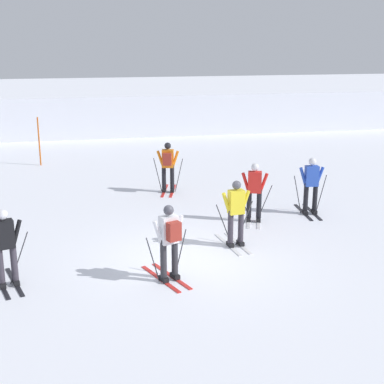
{
  "coord_description": "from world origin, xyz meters",
  "views": [
    {
      "loc": [
        -2.3,
        -12.0,
        5.12
      ],
      "look_at": [
        0.62,
        2.59,
        0.9
      ],
      "focal_mm": 51.73,
      "sensor_mm": 36.0,
      "label": 1
    }
  ],
  "objects_px": {
    "skier_orange": "(168,165)",
    "skier_yellow": "(236,212)",
    "trail_marker_pole": "(39,141)",
    "skier_red": "(254,191)",
    "skier_blue": "(311,184)",
    "skier_black": "(5,246)",
    "skier_white": "(169,239)"
  },
  "relations": [
    {
      "from": "skier_blue",
      "to": "trail_marker_pole",
      "type": "relative_size",
      "value": 0.87
    },
    {
      "from": "skier_black",
      "to": "skier_blue",
      "type": "height_order",
      "value": "same"
    },
    {
      "from": "skier_orange",
      "to": "skier_black",
      "type": "xyz_separation_m",
      "value": [
        -4.44,
        -6.53,
        -0.04
      ]
    },
    {
      "from": "skier_black",
      "to": "skier_white",
      "type": "relative_size",
      "value": 1.0
    },
    {
      "from": "skier_red",
      "to": "skier_orange",
      "type": "bearing_deg",
      "value": 118.79
    },
    {
      "from": "skier_blue",
      "to": "trail_marker_pole",
      "type": "xyz_separation_m",
      "value": [
        -8.25,
        8.2,
        0.07
      ]
    },
    {
      "from": "skier_blue",
      "to": "skier_red",
      "type": "bearing_deg",
      "value": -169.26
    },
    {
      "from": "trail_marker_pole",
      "to": "skier_orange",
      "type": "bearing_deg",
      "value": -48.45
    },
    {
      "from": "skier_yellow",
      "to": "skier_red",
      "type": "bearing_deg",
      "value": 59.45
    },
    {
      "from": "skier_white",
      "to": "skier_orange",
      "type": "bearing_deg",
      "value": 81.4
    },
    {
      "from": "skier_yellow",
      "to": "skier_white",
      "type": "distance_m",
      "value": 2.57
    },
    {
      "from": "skier_blue",
      "to": "skier_white",
      "type": "bearing_deg",
      "value": -141.76
    },
    {
      "from": "skier_red",
      "to": "trail_marker_pole",
      "type": "distance_m",
      "value": 10.69
    },
    {
      "from": "skier_white",
      "to": "trail_marker_pole",
      "type": "xyz_separation_m",
      "value": [
        -3.44,
        12.0,
        0.03
      ]
    },
    {
      "from": "skier_orange",
      "to": "skier_white",
      "type": "bearing_deg",
      "value": -98.6
    },
    {
      "from": "skier_orange",
      "to": "skier_black",
      "type": "relative_size",
      "value": 1.0
    },
    {
      "from": "skier_yellow",
      "to": "trail_marker_pole",
      "type": "xyz_separation_m",
      "value": [
        -5.37,
        10.3,
        0.07
      ]
    },
    {
      "from": "skier_orange",
      "to": "trail_marker_pole",
      "type": "height_order",
      "value": "trail_marker_pole"
    },
    {
      "from": "skier_blue",
      "to": "trail_marker_pole",
      "type": "distance_m",
      "value": 11.64
    },
    {
      "from": "skier_black",
      "to": "skier_yellow",
      "type": "distance_m",
      "value": 5.48
    },
    {
      "from": "skier_orange",
      "to": "trail_marker_pole",
      "type": "distance_m",
      "value": 6.76
    },
    {
      "from": "trail_marker_pole",
      "to": "skier_white",
      "type": "bearing_deg",
      "value": -74.01
    },
    {
      "from": "skier_orange",
      "to": "skier_yellow",
      "type": "bearing_deg",
      "value": -80.39
    },
    {
      "from": "skier_black",
      "to": "skier_orange",
      "type": "bearing_deg",
      "value": 55.83
    },
    {
      "from": "skier_yellow",
      "to": "skier_blue",
      "type": "xyz_separation_m",
      "value": [
        2.88,
        2.1,
        0.0
      ]
    },
    {
      "from": "skier_orange",
      "to": "skier_red",
      "type": "relative_size",
      "value": 1.0
    },
    {
      "from": "skier_yellow",
      "to": "skier_white",
      "type": "height_order",
      "value": "same"
    },
    {
      "from": "skier_red",
      "to": "trail_marker_pole",
      "type": "xyz_separation_m",
      "value": [
        -6.41,
        8.55,
        0.07
      ]
    },
    {
      "from": "skier_red",
      "to": "skier_yellow",
      "type": "xyz_separation_m",
      "value": [
        -1.03,
        -1.75,
        0.0
      ]
    },
    {
      "from": "skier_blue",
      "to": "skier_white",
      "type": "height_order",
      "value": "same"
    },
    {
      "from": "skier_white",
      "to": "trail_marker_pole",
      "type": "height_order",
      "value": "trail_marker_pole"
    },
    {
      "from": "skier_red",
      "to": "skier_yellow",
      "type": "bearing_deg",
      "value": -120.55
    }
  ]
}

